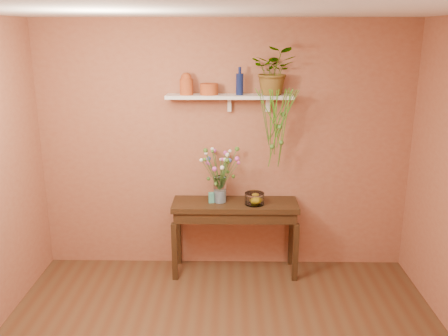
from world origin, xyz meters
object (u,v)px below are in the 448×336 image
Objects in this scene: terracotta_jug at (186,84)px; glass_vase at (220,191)px; spider_plant at (274,71)px; blue_bottle at (240,84)px; bouquet at (220,163)px; sideboard at (235,213)px; glass_bowl at (254,199)px.

terracotta_jug is 0.80× the size of glass_vase.
glass_vase is at bearing -12.93° from terracotta_jug.
glass_vase is at bearing -169.81° from spider_plant.
spider_plant reaches higher than terracotta_jug.
blue_bottle is at bearing -176.44° from spider_plant.
bouquet reaches higher than glass_vase.
glass_bowl reaches higher than sideboard.
terracotta_jug reaches higher than glass_vase.
sideboard is at bearing -4.20° from bouquet.
blue_bottle is at bearing 138.08° from glass_bowl.
glass_vase is 1.36× the size of glass_bowl.
bouquet reaches higher than sideboard.
terracotta_jug is 0.46× the size of spider_plant.
glass_bowl is (0.36, -0.07, -0.06)m from glass_vase.
terracotta_jug is at bearing 168.17° from glass_bowl.
terracotta_jug is 0.48× the size of bouquet.
spider_plant reaches higher than glass_bowl.
glass_vase reaches higher than sideboard.
bouquet is at bearing 175.80° from sideboard.
bouquet is at bearing 170.03° from glass_bowl.
glass_vase reaches higher than glass_bowl.
blue_bottle is at bearing 23.06° from bouquet.
glass_vase is (-0.16, 0.02, 0.24)m from sideboard.
terracotta_jug is 1.17m from glass_vase.
sideboard is 0.27m from glass_bowl.
glass_vase is (-0.55, -0.10, -1.25)m from spider_plant.
sideboard is 0.29m from glass_vase.
terracotta_jug is at bearing 179.88° from blue_bottle.
spider_plant is 2.36× the size of glass_bowl.
glass_bowl is at bearing -9.97° from bouquet.
glass_bowl is at bearing -137.61° from spider_plant.
bouquet is at bearing -169.06° from spider_plant.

